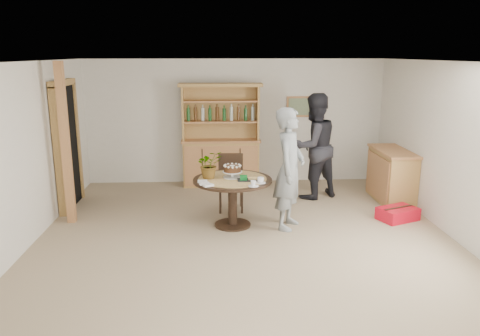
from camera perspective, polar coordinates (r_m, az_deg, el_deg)
name	(u,v)px	position (r m, az deg, el deg)	size (l,w,h in m)	color
ground	(247,249)	(6.51, 0.83, -9.79)	(7.00, 7.00, 0.00)	tan
room_shell	(247,123)	(6.03, 0.91, 5.56)	(6.04, 7.04, 2.52)	white
doorway	(67,144)	(8.47, -20.38, 2.76)	(0.13, 1.10, 2.18)	black
pine_post	(65,145)	(7.63, -20.51, 2.70)	(0.12, 0.12, 2.50)	#B97D4D
hutch	(221,151)	(9.39, -2.33, 2.04)	(1.62, 0.54, 2.04)	tan
sideboard	(391,175)	(8.81, 17.98, -0.87)	(0.54, 1.26, 0.94)	tan
dining_table	(233,188)	(7.13, -0.91, -2.48)	(1.20, 1.20, 0.76)	black
dining_chair	(231,178)	(7.95, -1.13, -1.27)	(0.43, 0.43, 0.95)	black
birthday_cake	(232,170)	(7.11, -0.94, -0.21)	(0.30, 0.30, 0.20)	white
flower_vase	(209,164)	(7.08, -3.77, 0.44)	(0.38, 0.33, 0.42)	#3F7233
gift_tray	(247,179)	(6.98, 0.88, -1.31)	(0.30, 0.20, 0.08)	black
coffee_cup_a	(261,180)	(6.84, 2.52, -1.52)	(0.15, 0.15, 0.09)	white
coffee_cup_b	(253,184)	(6.67, 1.64, -1.96)	(0.15, 0.15, 0.08)	white
napkins	(205,183)	(6.78, -4.28, -1.88)	(0.24, 0.33, 0.03)	white
teen_boy	(289,169)	(7.04, 6.04, -0.12)	(0.67, 0.44, 1.84)	gray
adult_person	(314,146)	(8.59, 8.96, 2.63)	(0.93, 0.73, 1.92)	black
red_suitcase	(398,214)	(7.95, 18.67, -5.30)	(0.71, 0.60, 0.21)	red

